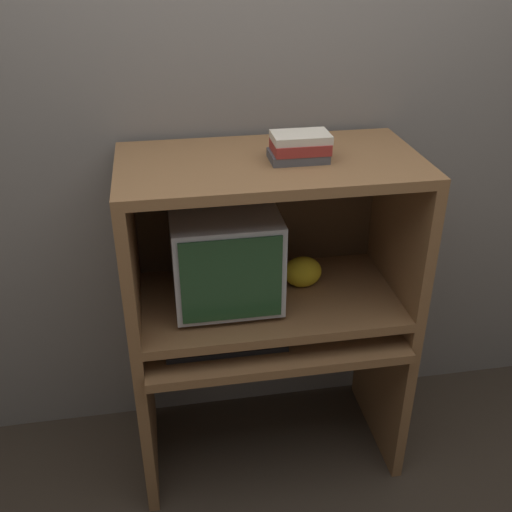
# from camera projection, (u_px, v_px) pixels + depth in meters

# --- Properties ---
(ground_plane) EXTENTS (12.00, 12.00, 0.00)m
(ground_plane) POSITION_uv_depth(u_px,v_px,m) (279.00, 493.00, 2.40)
(ground_plane) COLOR #3D3328
(wall_back) EXTENTS (6.00, 0.06, 2.60)m
(wall_back) POSITION_uv_depth(u_px,v_px,m) (254.00, 133.00, 2.28)
(wall_back) COLOR gray
(wall_back) RESTS_ON ground_plane
(desk_base) EXTENTS (1.03, 0.57, 0.66)m
(desk_base) POSITION_uv_depth(u_px,v_px,m) (269.00, 373.00, 2.39)
(desk_base) COLOR brown
(desk_base) RESTS_ON ground_plane
(desk_monitor_shelf) EXTENTS (1.03, 0.54, 0.11)m
(desk_monitor_shelf) POSITION_uv_depth(u_px,v_px,m) (269.00, 301.00, 2.27)
(desk_monitor_shelf) COLOR brown
(desk_monitor_shelf) RESTS_ON desk_base
(hutch_upper) EXTENTS (1.03, 0.54, 0.54)m
(hutch_upper) POSITION_uv_depth(u_px,v_px,m) (268.00, 203.00, 2.11)
(hutch_upper) COLOR brown
(hutch_upper) RESTS_ON desk_monitor_shelf
(crt_monitor) EXTENTS (0.38, 0.42, 0.36)m
(crt_monitor) POSITION_uv_depth(u_px,v_px,m) (224.00, 252.00, 2.16)
(crt_monitor) COLOR #B2B2B7
(crt_monitor) RESTS_ON desk_monitor_shelf
(keyboard) EXTENTS (0.43, 0.14, 0.03)m
(keyboard) POSITION_uv_depth(u_px,v_px,m) (226.00, 344.00, 2.16)
(keyboard) COLOR black
(keyboard) RESTS_ON desk_base
(mouse) EXTENTS (0.06, 0.04, 0.03)m
(mouse) POSITION_uv_depth(u_px,v_px,m) (303.00, 335.00, 2.20)
(mouse) COLOR #B7B7B7
(mouse) RESTS_ON desk_base
(snack_bag) EXTENTS (0.15, 0.11, 0.12)m
(snack_bag) POSITION_uv_depth(u_px,v_px,m) (303.00, 272.00, 2.29)
(snack_bag) COLOR gold
(snack_bag) RESTS_ON desk_monitor_shelf
(book_stack) EXTENTS (0.20, 0.13, 0.09)m
(book_stack) POSITION_uv_depth(u_px,v_px,m) (300.00, 147.00, 1.97)
(book_stack) COLOR #4C4C51
(book_stack) RESTS_ON hutch_upper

